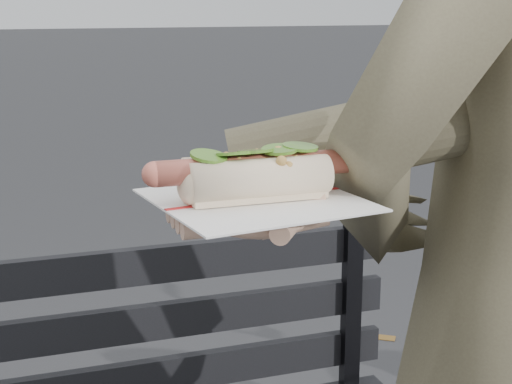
% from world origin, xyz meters
% --- Properties ---
extents(held_hotdog, '(0.63, 0.30, 0.20)m').
position_xyz_m(held_hotdog, '(0.28, 0.14, 1.23)').
color(held_hotdog, brown).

